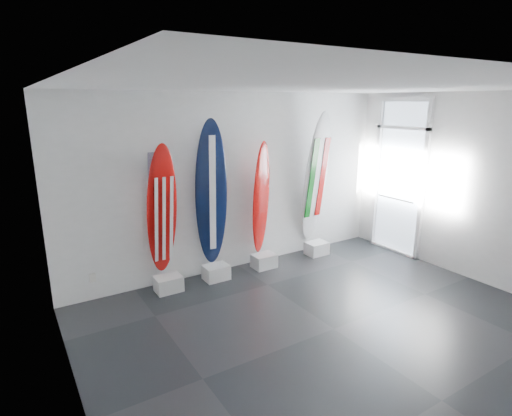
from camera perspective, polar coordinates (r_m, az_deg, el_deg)
floor at (r=5.59m, az=10.80°, el=-16.22°), size 6.00×6.00×0.00m
ceiling at (r=4.82m, az=12.56°, el=16.16°), size 6.00×6.00×0.00m
wall_back at (r=6.96m, az=-2.64°, el=3.50°), size 6.00×0.00×6.00m
wall_left at (r=3.72m, az=-24.62°, el=-7.92°), size 0.00×5.00×5.00m
wall_right at (r=7.35m, az=28.88°, el=2.27°), size 0.00×5.00×5.00m
display_block_usa at (r=6.55m, az=-12.10°, el=-10.28°), size 0.40×0.30×0.24m
surfboard_usa at (r=6.26m, az=-12.97°, el=-0.40°), size 0.47×0.42×2.05m
display_block_navy at (r=6.84m, az=-5.56°, el=-8.91°), size 0.40×0.30×0.24m
surfboard_navy at (r=6.52m, az=-6.24°, el=1.96°), size 0.55×0.25×2.37m
display_block_swiss at (r=7.27m, az=1.13°, el=-7.37°), size 0.40×0.30×0.24m
surfboard_swiss at (r=7.01m, az=0.73°, el=1.32°), size 0.49×0.34×1.98m
display_block_italy at (r=7.95m, az=8.44°, el=-5.57°), size 0.40×0.30×0.24m
surfboard_italy at (r=7.67m, az=8.33°, el=4.11°), size 0.59×0.47×2.46m
wall_outlet at (r=6.50m, az=-21.82°, el=-9.03°), size 0.09×0.02×0.13m
glass_door at (r=8.19m, az=19.31°, el=3.83°), size 0.12×1.16×2.85m
balcony at (r=9.44m, az=23.93°, el=-1.03°), size 2.80×2.20×1.20m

